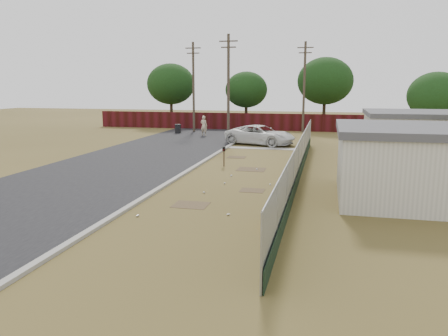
% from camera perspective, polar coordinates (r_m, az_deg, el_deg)
% --- Properties ---
extents(ground, '(120.00, 120.00, 0.00)m').
position_cam_1_polar(ground, '(22.17, 1.52, -1.59)').
color(ground, brown).
rests_on(ground, ground).
extents(street, '(15.10, 60.00, 0.12)m').
position_cam_1_polar(street, '(31.67, -7.51, 2.09)').
color(street, black).
rests_on(street, ground).
extents(chainlink_fence, '(0.10, 27.06, 2.02)m').
position_cam_1_polar(chainlink_fence, '(22.62, 9.83, 0.55)').
color(chainlink_fence, '#919599').
rests_on(chainlink_fence, ground).
extents(privacy_fence, '(30.00, 0.12, 1.80)m').
position_cam_1_polar(privacy_fence, '(47.52, 0.61, 6.13)').
color(privacy_fence, '#430E13').
rests_on(privacy_fence, ground).
extents(utility_poles, '(12.60, 8.24, 9.00)m').
position_cam_1_polar(utility_poles, '(42.64, 2.43, 10.69)').
color(utility_poles, '#4B3F32').
rests_on(utility_poles, ground).
extents(houses, '(9.30, 17.24, 3.10)m').
position_cam_1_polar(houses, '(25.11, 25.37, 2.44)').
color(houses, beige).
rests_on(houses, ground).
extents(horizon_trees, '(33.32, 31.94, 7.78)m').
position_cam_1_polar(horizon_trees, '(44.91, 8.89, 10.50)').
color(horizon_trees, '#352818').
rests_on(horizon_trees, ground).
extents(fire_hydrant, '(0.45, 0.46, 0.96)m').
position_cam_1_polar(fire_hydrant, '(14.76, 6.01, -6.23)').
color(fire_hydrant, '#FFB90D').
rests_on(fire_hydrant, ground).
extents(mailbox, '(0.26, 0.52, 1.18)m').
position_cam_1_polar(mailbox, '(25.92, -0.01, 2.31)').
color(mailbox, brown).
rests_on(mailbox, ground).
extents(pickup_truck, '(6.19, 4.23, 1.57)m').
position_cam_1_polar(pickup_truck, '(35.48, 4.77, 4.33)').
color(pickup_truck, silver).
rests_on(pickup_truck, ground).
extents(pedestrian, '(0.78, 0.60, 1.90)m').
position_cam_1_polar(pedestrian, '(41.70, -2.65, 5.54)').
color(pedestrian, '#C8B593').
rests_on(pedestrian, ground).
extents(trash_bin, '(0.68, 0.67, 0.89)m').
position_cam_1_polar(trash_bin, '(44.16, -6.04, 5.14)').
color(trash_bin, black).
rests_on(trash_bin, ground).
extents(scattered_litter, '(4.17, 10.06, 0.07)m').
position_cam_1_polar(scattered_litter, '(20.28, 0.25, -2.65)').
color(scattered_litter, silver).
rests_on(scattered_litter, ground).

